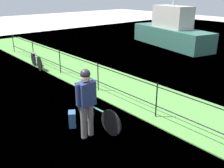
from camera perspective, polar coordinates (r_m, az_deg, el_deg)
ground_plane at (r=6.76m, az=-12.59°, el=-9.53°), size 60.00×60.00×0.00m
grass_strip at (r=8.52m, az=6.65°, el=-2.57°), size 27.00×2.40×0.03m
iron_fence at (r=7.76m, az=2.65°, el=-0.17°), size 18.04×0.04×1.01m
bicycle_main at (r=6.49m, az=-3.30°, el=-6.86°), size 1.65×0.17×0.66m
wooden_crate at (r=6.56m, az=-5.37°, el=-2.35°), size 0.39×0.26×0.27m
terrier_dog at (r=6.46m, az=-5.29°, el=-0.70°), size 0.32×0.15×0.18m
cyclist_person at (r=5.84m, az=-5.78°, el=-3.04°), size 0.28×0.54×1.68m
backpack_on_paving at (r=6.67m, az=-8.86°, el=-7.71°), size 0.33×0.30×0.40m
bicycle_parked at (r=11.90m, az=-16.53°, el=5.00°), size 1.57×0.31×0.63m
moored_boat_mid at (r=16.43m, az=13.05°, el=11.29°), size 6.00×2.92×4.01m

